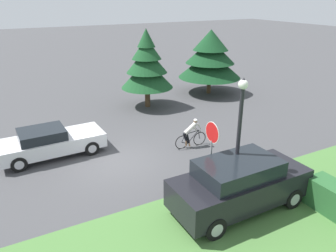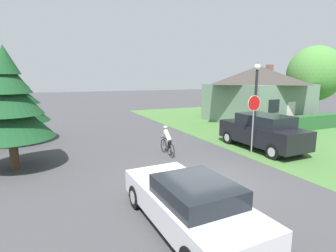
{
  "view_description": "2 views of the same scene",
  "coord_description": "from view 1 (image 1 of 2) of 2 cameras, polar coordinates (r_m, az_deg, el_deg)",
  "views": [
    {
      "loc": [
        12.7,
        -4.11,
        7.03
      ],
      "look_at": [
        -0.17,
        2.75,
        1.17
      ],
      "focal_mm": 35.0,
      "sensor_mm": 36.0,
      "label": 1
    },
    {
      "loc": [
        -5.07,
        -7.8,
        3.81
      ],
      "look_at": [
        -0.27,
        2.68,
        1.69
      ],
      "focal_mm": 28.0,
      "sensor_mm": 36.0,
      "label": 2
    }
  ],
  "objects": [
    {
      "name": "ground_plane",
      "position": [
        15.09,
        -9.01,
        -6.18
      ],
      "size": [
        140.0,
        140.0,
        0.0
      ],
      "primitive_type": "plane",
      "color": "#424244"
    },
    {
      "name": "conifer_tall_far",
      "position": [
        24.91,
        7.35,
        11.8
      ],
      "size": [
        4.64,
        4.64,
        4.73
      ],
      "color": "#4C3823",
      "rests_on": "ground"
    },
    {
      "name": "cyclist",
      "position": [
        16.09,
        3.98,
        -1.36
      ],
      "size": [
        0.44,
        1.72,
        1.45
      ],
      "rotation": [
        0.0,
        0.0,
        1.54
      ],
      "color": "black",
      "rests_on": "ground"
    },
    {
      "name": "conifer_tall_near",
      "position": [
        21.54,
        -3.72,
        10.5
      ],
      "size": [
        3.4,
        3.4,
        5.11
      ],
      "color": "#4C3823",
      "rests_on": "ground"
    },
    {
      "name": "stop_sign",
      "position": [
        11.66,
        7.6,
        -3.18
      ],
      "size": [
        0.78,
        0.07,
        2.97
      ],
      "rotation": [
        0.0,
        0.0,
        3.14
      ],
      "color": "gray",
      "rests_on": "ground"
    },
    {
      "name": "sedan_left_lane",
      "position": [
        16.11,
        -19.78,
        -2.66
      ],
      "size": [
        2.03,
        4.72,
        1.38
      ],
      "rotation": [
        0.0,
        0.0,
        1.6
      ],
      "color": "silver",
      "rests_on": "ground"
    },
    {
      "name": "street_lamp",
      "position": [
        11.26,
        12.33,
        -0.3
      ],
      "size": [
        0.33,
        0.33,
        4.6
      ],
      "color": "black",
      "rests_on": "ground"
    },
    {
      "name": "parked_suv_right",
      "position": [
        11.71,
        12.33,
        -9.88
      ],
      "size": [
        2.07,
        4.95,
        1.9
      ],
      "rotation": [
        0.0,
        0.0,
        1.58
      ],
      "color": "black",
      "rests_on": "ground"
    }
  ]
}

